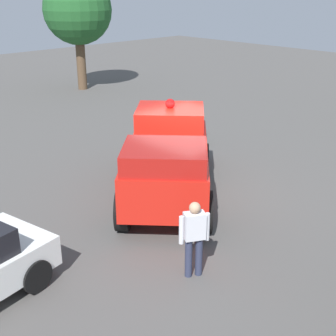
# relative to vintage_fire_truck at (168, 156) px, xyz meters

# --- Properties ---
(ground_plane) EXTENTS (60.00, 60.00, 0.00)m
(ground_plane) POSITION_rel_vintage_fire_truck_xyz_m (-0.58, 0.17, -1.20)
(ground_plane) COLOR #514F4C
(vintage_fire_truck) EXTENTS (5.83, 5.64, 2.59)m
(vintage_fire_truck) POSITION_rel_vintage_fire_truck_xyz_m (0.00, 0.00, 0.00)
(vintage_fire_truck) COLOR black
(vintage_fire_truck) RESTS_ON ground
(lawn_chair_near_truck) EXTENTS (0.69, 0.69, 1.02)m
(lawn_chair_near_truck) POSITION_rel_vintage_fire_truck_xyz_m (-4.10, -2.71, -0.61)
(lawn_chair_near_truck) COLOR #B7BABF
(lawn_chair_near_truck) RESTS_ON ground
(lawn_chair_by_car) EXTENTS (0.66, 0.66, 1.02)m
(lawn_chair_by_car) POSITION_rel_vintage_fire_truck_xyz_m (-2.35, -2.46, -0.61)
(lawn_chair_by_car) COLOR #B7BABF
(lawn_chair_by_car) RESTS_ON ground
(spectator_seated) EXTENTS (0.65, 0.63, 1.29)m
(spectator_seated) POSITION_rel_vintage_fire_truck_xyz_m (-4.00, -2.63, -0.50)
(spectator_seated) COLOR #383842
(spectator_seated) RESTS_ON ground
(spectator_standing) EXTENTS (0.61, 0.43, 1.68)m
(spectator_standing) POSITION_rel_vintage_fire_truck_xyz_m (2.33, 3.14, -0.23)
(spectator_standing) COLOR #2D334C
(spectator_standing) RESTS_ON ground
(oak_tree_left) EXTENTS (3.69, 3.69, 6.13)m
(oak_tree_left) POSITION_rel_vintage_fire_truck_xyz_m (-6.37, -13.59, 3.05)
(oak_tree_left) COLOR brown
(oak_tree_left) RESTS_ON ground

